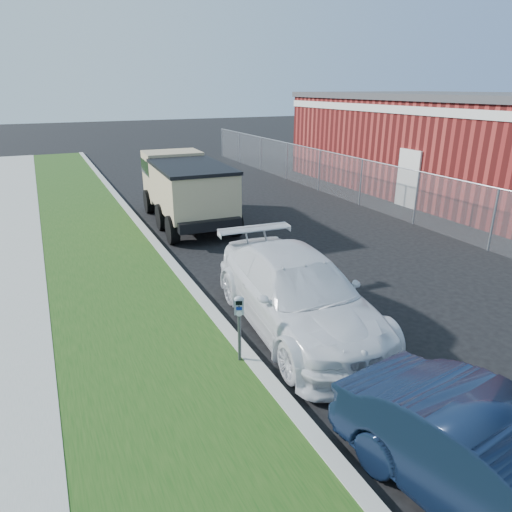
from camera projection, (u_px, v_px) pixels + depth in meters
name	position (u px, v px, depth m)	size (l,w,h in m)	color
ground	(334.00, 304.00, 9.89)	(120.00, 120.00, 0.00)	black
streetside	(51.00, 313.00, 9.33)	(6.12, 50.00, 0.15)	gray
chainlink_fence	(362.00, 173.00, 17.79)	(0.06, 30.06, 30.00)	slate
brick_building	(456.00, 141.00, 20.73)	(9.20, 14.20, 4.17)	maroon
parking_meter	(239.00, 315.00, 7.35)	(0.19, 0.16, 1.19)	#3F4247
white_wagon	(297.00, 293.00, 8.72)	(2.03, 5.00, 1.45)	white
navy_sedan	(506.00, 475.00, 4.72)	(1.36, 3.91, 1.29)	black
dump_truck	(185.00, 186.00, 15.60)	(2.48, 5.71, 2.20)	black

